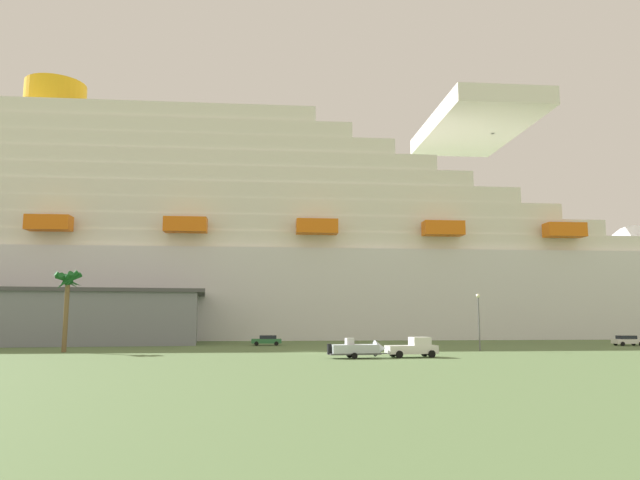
{
  "coord_description": "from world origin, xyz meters",
  "views": [
    {
      "loc": [
        -7.93,
        -75.17,
        4.29
      ],
      "look_at": [
        4.62,
        27.14,
        18.15
      ],
      "focal_mm": 32.63,
      "sensor_mm": 36.0,
      "label": 1
    }
  ],
  "objects_px": {
    "pickup_truck": "(413,348)",
    "palm_tree": "(68,287)",
    "parked_car_white_van": "(628,340)",
    "parked_car_green_wagon": "(267,340)",
    "small_boat_on_trailer": "(360,349)",
    "street_lamp": "(479,313)",
    "cruise_ship": "(186,251)"
  },
  "relations": [
    {
      "from": "palm_tree",
      "to": "street_lamp",
      "type": "relative_size",
      "value": 1.39
    },
    {
      "from": "parked_car_green_wagon",
      "to": "pickup_truck",
      "type": "bearing_deg",
      "value": -63.27
    },
    {
      "from": "parked_car_white_van",
      "to": "parked_car_green_wagon",
      "type": "bearing_deg",
      "value": 171.98
    },
    {
      "from": "pickup_truck",
      "to": "parked_car_green_wagon",
      "type": "xyz_separation_m",
      "value": [
        -15.16,
        30.1,
        -0.21
      ]
    },
    {
      "from": "pickup_truck",
      "to": "small_boat_on_trailer",
      "type": "height_order",
      "value": "pickup_truck"
    },
    {
      "from": "cruise_ship",
      "to": "parked_car_white_van",
      "type": "relative_size",
      "value": 55.93
    },
    {
      "from": "pickup_truck",
      "to": "parked_car_white_van",
      "type": "xyz_separation_m",
      "value": [
        40.82,
        22.21,
        -0.21
      ]
    },
    {
      "from": "palm_tree",
      "to": "parked_car_white_van",
      "type": "distance_m",
      "value": 82.75
    },
    {
      "from": "palm_tree",
      "to": "parked_car_white_van",
      "type": "xyz_separation_m",
      "value": [
        82.09,
        7.37,
        -7.4
      ]
    },
    {
      "from": "cruise_ship",
      "to": "pickup_truck",
      "type": "xyz_separation_m",
      "value": [
        31.96,
        -66.96,
        -17.9
      ]
    },
    {
      "from": "small_boat_on_trailer",
      "to": "parked_car_green_wagon",
      "type": "bearing_deg",
      "value": 106.41
    },
    {
      "from": "pickup_truck",
      "to": "palm_tree",
      "type": "relative_size",
      "value": 0.55
    },
    {
      "from": "palm_tree",
      "to": "parked_car_green_wagon",
      "type": "xyz_separation_m",
      "value": [
        26.12,
        15.26,
        -7.39
      ]
    },
    {
      "from": "street_lamp",
      "to": "parked_car_white_van",
      "type": "bearing_deg",
      "value": 20.2
    },
    {
      "from": "pickup_truck",
      "to": "parked_car_white_van",
      "type": "bearing_deg",
      "value": 28.56
    },
    {
      "from": "small_boat_on_trailer",
      "to": "parked_car_green_wagon",
      "type": "relative_size",
      "value": 1.5
    },
    {
      "from": "pickup_truck",
      "to": "street_lamp",
      "type": "bearing_deg",
      "value": 43.41
    },
    {
      "from": "parked_car_white_van",
      "to": "street_lamp",
      "type": "bearing_deg",
      "value": -159.8
    },
    {
      "from": "pickup_truck",
      "to": "parked_car_white_van",
      "type": "height_order",
      "value": "pickup_truck"
    },
    {
      "from": "pickup_truck",
      "to": "palm_tree",
      "type": "height_order",
      "value": "palm_tree"
    },
    {
      "from": "cruise_ship",
      "to": "street_lamp",
      "type": "bearing_deg",
      "value": -51.18
    },
    {
      "from": "cruise_ship",
      "to": "pickup_truck",
      "type": "distance_m",
      "value": 76.33
    },
    {
      "from": "cruise_ship",
      "to": "pickup_truck",
      "type": "height_order",
      "value": "cruise_ship"
    },
    {
      "from": "palm_tree",
      "to": "parked_car_green_wagon",
      "type": "relative_size",
      "value": 2.19
    },
    {
      "from": "small_boat_on_trailer",
      "to": "parked_car_green_wagon",
      "type": "height_order",
      "value": "small_boat_on_trailer"
    },
    {
      "from": "street_lamp",
      "to": "parked_car_green_wagon",
      "type": "height_order",
      "value": "street_lamp"
    },
    {
      "from": "palm_tree",
      "to": "street_lamp",
      "type": "xyz_separation_m",
      "value": [
        53.72,
        -3.07,
        -3.29
      ]
    },
    {
      "from": "cruise_ship",
      "to": "palm_tree",
      "type": "distance_m",
      "value": 54.02
    },
    {
      "from": "palm_tree",
      "to": "small_boat_on_trailer",
      "type": "bearing_deg",
      "value": -23.75
    },
    {
      "from": "small_boat_on_trailer",
      "to": "palm_tree",
      "type": "bearing_deg",
      "value": 156.25
    },
    {
      "from": "pickup_truck",
      "to": "parked_car_green_wagon",
      "type": "distance_m",
      "value": 33.7
    },
    {
      "from": "small_boat_on_trailer",
      "to": "parked_car_white_van",
      "type": "distance_m",
      "value": 52.19
    }
  ]
}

